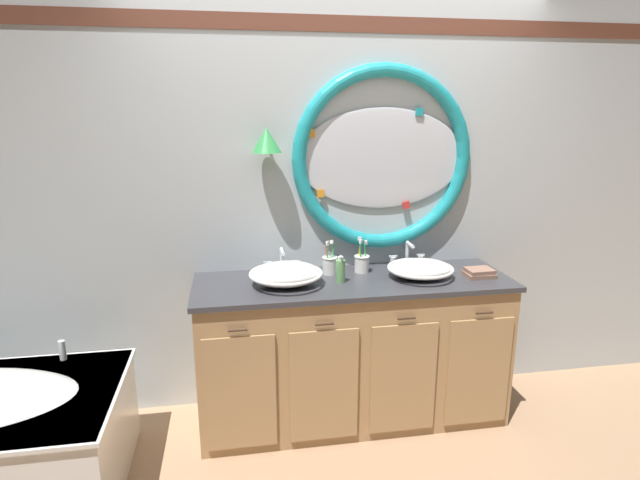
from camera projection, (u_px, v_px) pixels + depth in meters
The scene contains 11 objects.
ground_plane at pixel (357, 441), 2.97m from camera, with size 14.00×14.00×0.00m, color tan.
back_wall_assembly at pixel (342, 196), 3.20m from camera, with size 6.40×0.26×2.60m.
vanity_counter at pixel (352, 349), 3.11m from camera, with size 1.84×0.61×0.89m.
sink_basin_left at pixel (286, 274), 2.90m from camera, with size 0.42×0.42×0.13m.
sink_basin_right at pixel (420, 269), 3.03m from camera, with size 0.39×0.39×0.11m.
faucet_set_left at pixel (282, 263), 3.12m from camera, with size 0.23×0.13×0.16m.
faucet_set_right at pixel (407, 256), 3.25m from camera, with size 0.24×0.13×0.16m.
toothbrush_holder_left at pixel (330, 264), 3.09m from camera, with size 0.09×0.09×0.21m.
toothbrush_holder_right at pixel (362, 263), 3.13m from camera, with size 0.09×0.09×0.22m.
soap_dispenser at pixel (340, 270), 2.94m from camera, with size 0.06×0.06×0.16m.
folded_hand_towel at pixel (479, 273), 3.05m from camera, with size 0.17×0.13×0.05m.
Camera 1 is at (-0.65, -2.51, 1.86)m, focal length 28.96 mm.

